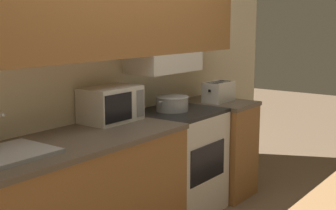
{
  "coord_description": "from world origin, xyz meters",
  "views": [
    {
      "loc": [
        -2.61,
        -2.57,
        1.65
      ],
      "look_at": [
        0.05,
        -0.58,
        1.05
      ],
      "focal_mm": 50.0,
      "sensor_mm": 36.0,
      "label": 1
    }
  ],
  "objects_px": {
    "stove_range": "(178,162)",
    "cooking_pot": "(172,103)",
    "toaster": "(219,92)",
    "microwave": "(111,104)",
    "sink_basin": "(9,153)"
  },
  "relations": [
    {
      "from": "stove_range",
      "to": "cooking_pot",
      "type": "distance_m",
      "value": 0.52
    },
    {
      "from": "stove_range",
      "to": "toaster",
      "type": "bearing_deg",
      "value": -4.19
    },
    {
      "from": "toaster",
      "to": "microwave",
      "type": "bearing_deg",
      "value": 171.24
    },
    {
      "from": "stove_range",
      "to": "microwave",
      "type": "distance_m",
      "value": 0.89
    },
    {
      "from": "cooking_pot",
      "to": "sink_basin",
      "type": "distance_m",
      "value": 1.63
    },
    {
      "from": "cooking_pot",
      "to": "microwave",
      "type": "height_order",
      "value": "microwave"
    },
    {
      "from": "cooking_pot",
      "to": "toaster",
      "type": "distance_m",
      "value": 0.64
    },
    {
      "from": "cooking_pot",
      "to": "toaster",
      "type": "height_order",
      "value": "toaster"
    },
    {
      "from": "cooking_pot",
      "to": "microwave",
      "type": "xyz_separation_m",
      "value": [
        -0.62,
        0.12,
        0.06
      ]
    },
    {
      "from": "microwave",
      "to": "toaster",
      "type": "height_order",
      "value": "microwave"
    },
    {
      "from": "cooking_pot",
      "to": "toaster",
      "type": "bearing_deg",
      "value": -6.92
    },
    {
      "from": "sink_basin",
      "to": "microwave",
      "type": "bearing_deg",
      "value": 9.79
    },
    {
      "from": "stove_range",
      "to": "sink_basin",
      "type": "xyz_separation_m",
      "value": [
        -1.67,
        -0.02,
        0.47
      ]
    },
    {
      "from": "cooking_pot",
      "to": "microwave",
      "type": "bearing_deg",
      "value": 169.35
    },
    {
      "from": "cooking_pot",
      "to": "microwave",
      "type": "relative_size",
      "value": 0.81
    }
  ]
}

